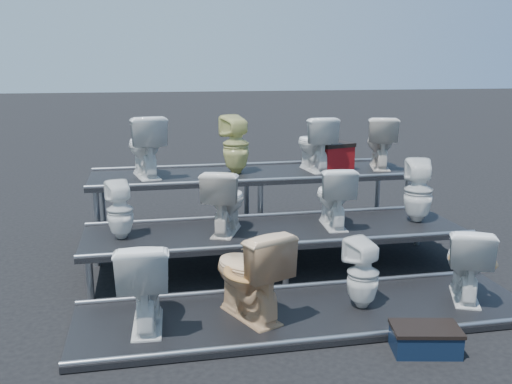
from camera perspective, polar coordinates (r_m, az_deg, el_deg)
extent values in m
plane|color=black|center=(6.53, 1.91, -7.61)|extent=(80.00, 80.00, 0.00)
cube|color=black|center=(5.36, 5.17, -12.06)|extent=(4.20, 1.20, 0.06)
cube|color=black|center=(6.45, 1.93, -5.70)|extent=(4.20, 1.20, 0.46)
cube|color=black|center=(7.62, -0.30, -1.22)|extent=(4.20, 1.20, 0.86)
imported|color=white|center=(5.00, -11.06, -8.86)|extent=(0.48, 0.80, 0.79)
imported|color=tan|center=(5.07, -0.69, -8.07)|extent=(0.75, 0.93, 0.83)
imported|color=white|center=(5.38, 10.64, -8.00)|extent=(0.38, 0.38, 0.65)
imported|color=white|center=(5.83, 20.31, -6.56)|extent=(0.66, 0.82, 0.73)
imported|color=white|center=(6.15, -13.44, -1.77)|extent=(0.34, 0.34, 0.61)
imported|color=silver|center=(6.19, -3.10, -0.87)|extent=(0.63, 0.79, 0.71)
imported|color=white|center=(6.48, 7.74, -0.43)|extent=(0.45, 0.71, 0.69)
imported|color=white|center=(6.88, 15.93, 0.13)|extent=(0.42, 0.42, 0.73)
imported|color=white|center=(7.32, -11.04, 4.52)|extent=(0.58, 0.84, 0.78)
imported|color=#D3D280|center=(7.42, -2.03, 4.76)|extent=(0.44, 0.44, 0.76)
imported|color=white|center=(7.67, 5.86, 4.85)|extent=(0.48, 0.75, 0.73)
imported|color=silver|center=(7.99, 12.32, 4.89)|extent=(0.58, 0.78, 0.71)
cube|color=maroon|center=(7.74, 7.72, 3.37)|extent=(0.54, 0.48, 0.32)
cube|color=black|center=(4.93, 16.56, -14.10)|extent=(0.57, 0.41, 0.19)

